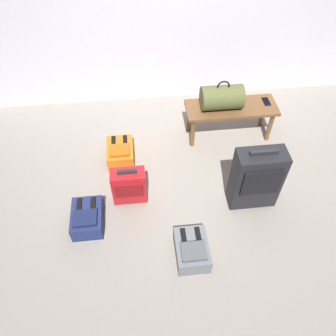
# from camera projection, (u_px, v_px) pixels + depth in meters

# --- Properties ---
(ground_plane) EXTENTS (6.60, 6.60, 0.00)m
(ground_plane) POSITION_uv_depth(u_px,v_px,m) (201.00, 187.00, 3.47)
(ground_plane) COLOR gray
(bench) EXTENTS (1.00, 0.36, 0.42)m
(bench) POSITION_uv_depth(u_px,v_px,m) (231.00, 111.00, 3.72)
(bench) COLOR brown
(bench) RESTS_ON ground
(duffel_bag_olive) EXTENTS (0.44, 0.26, 0.34)m
(duffel_bag_olive) POSITION_uv_depth(u_px,v_px,m) (222.00, 97.00, 3.56)
(duffel_bag_olive) COLOR #51562D
(duffel_bag_olive) RESTS_ON bench
(cell_phone) EXTENTS (0.07, 0.14, 0.01)m
(cell_phone) POSITION_uv_depth(u_px,v_px,m) (266.00, 101.00, 3.72)
(cell_phone) COLOR black
(cell_phone) RESTS_ON bench
(suitcase_upright_charcoal) EXTENTS (0.44, 0.24, 0.73)m
(suitcase_upright_charcoal) POSITION_uv_depth(u_px,v_px,m) (256.00, 178.00, 3.06)
(suitcase_upright_charcoal) COLOR black
(suitcase_upright_charcoal) RESTS_ON ground
(suitcase_small_red) EXTENTS (0.32, 0.19, 0.46)m
(suitcase_small_red) POSITION_uv_depth(u_px,v_px,m) (129.00, 186.00, 3.18)
(suitcase_small_red) COLOR red
(suitcase_small_red) RESTS_ON ground
(backpack_grey) EXTENTS (0.28, 0.38, 0.21)m
(backpack_grey) POSITION_uv_depth(u_px,v_px,m) (192.00, 250.00, 2.90)
(backpack_grey) COLOR slate
(backpack_grey) RESTS_ON ground
(backpack_navy) EXTENTS (0.28, 0.38, 0.21)m
(backpack_navy) POSITION_uv_depth(u_px,v_px,m) (87.00, 218.00, 3.11)
(backpack_navy) COLOR navy
(backpack_navy) RESTS_ON ground
(backpack_orange) EXTENTS (0.28, 0.38, 0.21)m
(backpack_orange) POSITION_uv_depth(u_px,v_px,m) (120.00, 152.00, 3.66)
(backpack_orange) COLOR orange
(backpack_orange) RESTS_ON ground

